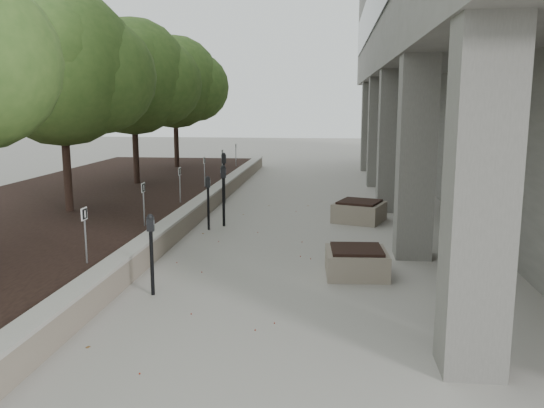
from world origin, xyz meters
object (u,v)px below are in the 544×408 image
at_px(parking_meter_5, 224,178).
at_px(parking_meter_4, 224,196).
at_px(crabapple_tree_3, 63,101).
at_px(crabapple_tree_5, 175,102).
at_px(parking_meter_2, 152,255).
at_px(parking_meter_3, 208,203).
at_px(planter_back, 359,211).
at_px(crabapple_tree_4, 134,101).
at_px(planter_front, 356,261).

bearing_deg(parking_meter_5, parking_meter_4, -97.98).
distance_m(crabapple_tree_3, crabapple_tree_5, 10.00).
xyz_separation_m(parking_meter_2, parking_meter_4, (0.16, 5.27, 0.11)).
height_order(parking_meter_2, parking_meter_4, parking_meter_4).
xyz_separation_m(crabapple_tree_5, parking_meter_4, (3.86, -9.57, -2.34)).
xyz_separation_m(crabapple_tree_3, parking_meter_5, (3.25, 3.65, -2.33)).
xyz_separation_m(parking_meter_3, parking_meter_5, (-0.32, 3.68, 0.12)).
bearing_deg(planter_back, crabapple_tree_4, 153.66).
bearing_deg(parking_meter_5, parking_meter_2, -105.64).
distance_m(crabapple_tree_3, crabapple_tree_4, 5.00).
height_order(parking_meter_3, planter_front, parking_meter_3).
bearing_deg(planter_front, parking_meter_2, -156.54).
relative_size(parking_meter_3, parking_meter_4, 0.86).
bearing_deg(parking_meter_2, planter_front, 14.76).
height_order(parking_meter_4, planter_back, parking_meter_4).
distance_m(parking_meter_4, parking_meter_5, 3.28).
height_order(crabapple_tree_4, crabapple_tree_5, same).
distance_m(crabapple_tree_3, parking_meter_2, 6.57).
distance_m(parking_meter_2, parking_meter_3, 4.81).
distance_m(crabapple_tree_3, planter_back, 7.95).
bearing_deg(parking_meter_3, planter_back, 16.13).
height_order(crabapple_tree_5, parking_meter_4, crabapple_tree_5).
height_order(crabapple_tree_3, parking_meter_3, crabapple_tree_3).
distance_m(crabapple_tree_4, parking_meter_4, 6.42).
xyz_separation_m(crabapple_tree_5, parking_meter_3, (3.57, -10.03, -2.45)).
bearing_deg(parking_meter_2, crabapple_tree_4, 101.91).
bearing_deg(crabapple_tree_3, planter_back, 10.80).
bearing_deg(parking_meter_4, parking_meter_3, -134.57).
bearing_deg(crabapple_tree_5, parking_meter_2, -76.00).
relative_size(crabapple_tree_4, crabapple_tree_5, 1.00).
distance_m(crabapple_tree_5, parking_meter_4, 10.58).
bearing_deg(parking_meter_2, parking_meter_3, 82.89).
bearing_deg(planter_front, crabapple_tree_3, 154.23).
bearing_deg(crabapple_tree_4, parking_meter_2, -69.39).
xyz_separation_m(crabapple_tree_3, crabapple_tree_5, (0.00, 10.00, 0.00)).
height_order(parking_meter_2, planter_front, parking_meter_2).
height_order(crabapple_tree_4, parking_meter_2, crabapple_tree_4).
relative_size(parking_meter_2, parking_meter_5, 0.85).
distance_m(crabapple_tree_4, parking_meter_3, 6.64).
relative_size(crabapple_tree_4, planter_back, 4.60).
distance_m(crabapple_tree_4, planter_back, 8.62).
relative_size(crabapple_tree_5, parking_meter_4, 3.49).
xyz_separation_m(crabapple_tree_4, planter_front, (7.03, -8.40, -2.87)).
xyz_separation_m(crabapple_tree_4, parking_meter_4, (3.86, -4.57, -2.34)).
height_order(crabapple_tree_4, parking_meter_4, crabapple_tree_4).
height_order(crabapple_tree_3, crabapple_tree_4, same).
relative_size(crabapple_tree_5, parking_meter_5, 3.44).
relative_size(parking_meter_2, planter_front, 1.24).
xyz_separation_m(crabapple_tree_3, parking_meter_2, (3.70, -4.84, -2.45)).
relative_size(crabapple_tree_3, parking_meter_2, 4.05).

